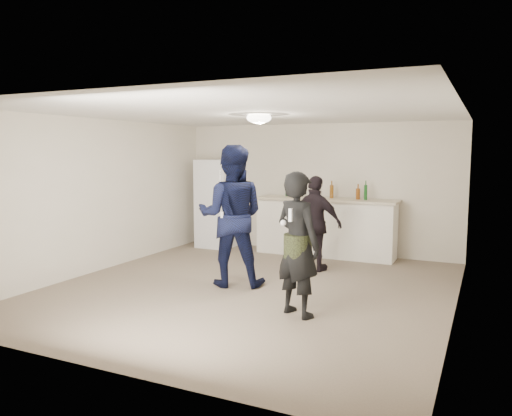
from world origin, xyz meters
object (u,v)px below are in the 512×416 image
at_px(fridge, 217,203).
at_px(shaker, 296,193).
at_px(counter, 325,228).
at_px(spectator, 316,224).
at_px(woman, 298,244).
at_px(man, 232,216).

relative_size(fridge, shaker, 10.59).
distance_m(counter, shaker, 0.88).
bearing_deg(shaker, spectator, -56.13).
height_order(shaker, spectator, spectator).
bearing_deg(woman, man, -9.38).
bearing_deg(fridge, woman, -48.36).
bearing_deg(fridge, counter, 1.75).
xyz_separation_m(counter, woman, (0.74, -3.48, 0.34)).
height_order(man, woman, man).
height_order(fridge, shaker, fridge).
relative_size(man, woman, 1.19).
bearing_deg(counter, man, -103.48).
bearing_deg(woman, counter, -54.34).
distance_m(woman, spectator, 2.32).
height_order(woman, spectator, woman).
xyz_separation_m(shaker, spectator, (0.80, -1.20, -0.39)).
height_order(shaker, woman, woman).
bearing_deg(fridge, shaker, 1.30).
bearing_deg(woman, shaker, -45.26).
xyz_separation_m(counter, man, (-0.62, -2.60, 0.51)).
distance_m(counter, man, 2.72).
relative_size(fridge, spectator, 1.14).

